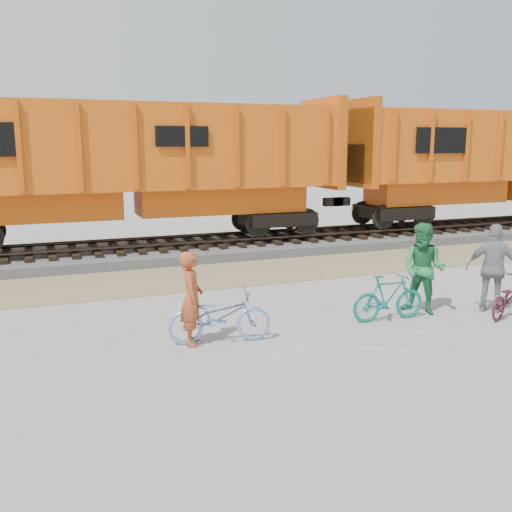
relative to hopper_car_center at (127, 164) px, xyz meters
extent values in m
plane|color=#9E9E99|center=(2.12, -9.00, -3.01)|extent=(120.00, 120.00, 0.00)
cube|color=tan|center=(2.12, -3.50, -3.00)|extent=(120.00, 3.00, 0.02)
cube|color=slate|center=(2.12, 0.00, -2.86)|extent=(120.00, 4.00, 0.30)
cube|color=black|center=(2.12, 0.00, -2.65)|extent=(0.22, 2.60, 0.12)
cube|color=black|center=(8.62, 0.00, -2.65)|extent=(0.22, 2.60, 0.12)
cylinder|color=#382821|center=(2.12, -0.72, -2.53)|extent=(120.00, 0.12, 0.12)
cylinder|color=#382821|center=(2.12, 0.72, -2.53)|extent=(120.00, 0.12, 0.12)
cube|color=black|center=(0.00, 0.00, -2.07)|extent=(11.20, 2.20, 0.80)
cube|color=#CF570E|center=(0.00, 0.00, -1.22)|extent=(11.76, 1.65, 0.90)
cube|color=#CF570E|center=(0.00, 0.00, 0.53)|extent=(14.00, 3.00, 2.60)
cube|color=#BF4D0B|center=(6.85, 0.00, 0.63)|extent=(0.30, 3.06, 3.10)
cube|color=black|center=(15.00, 0.00, -2.07)|extent=(11.20, 2.20, 0.80)
cube|color=#CF570E|center=(15.00, 0.00, -1.22)|extent=(11.76, 1.65, 0.90)
cube|color=#CF570E|center=(15.00, 0.00, 0.53)|extent=(14.00, 3.00, 2.60)
cube|color=#BF4D0B|center=(8.15, 0.00, 0.63)|extent=(0.30, 3.06, 3.10)
cube|color=black|center=(10.80, -1.58, 0.73)|extent=(2.20, 0.04, 0.90)
imported|color=#739ED4|center=(0.26, -8.71, -2.50)|extent=(2.01, 0.99, 1.01)
imported|color=#11736A|center=(3.94, -8.70, -2.52)|extent=(1.66, 0.55, 0.98)
imported|color=#461425|center=(6.53, -9.37, -2.59)|extent=(1.69, 1.13, 0.84)
imported|color=#A94421|center=(-0.24, -8.61, -2.13)|extent=(0.55, 0.71, 1.74)
imported|color=#257240|center=(4.94, -8.50, -2.02)|extent=(1.16, 1.21, 1.97)
imported|color=gray|center=(6.43, -8.97, -2.03)|extent=(1.17, 1.12, 1.95)
camera|label=1|loc=(-2.74, -18.38, 0.64)|focal=40.00mm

